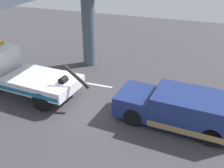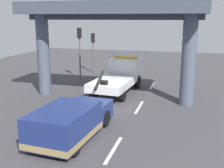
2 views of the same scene
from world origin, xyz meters
TOP-DOWN VIEW (x-y plane):
  - ground_plane at (0.00, 0.00)m, footprint 60.00×40.00m
  - lane_stripe_west at (-6.00, -2.23)m, footprint 2.60×0.16m
  - lane_stripe_mid at (0.00, -2.23)m, footprint 2.60×0.16m
  - lane_stripe_east at (6.00, -2.23)m, footprint 2.60×0.16m
  - tow_truck_white at (3.74, -0.06)m, footprint 7.32×2.83m
  - towed_van_green at (-5.35, 0.01)m, footprint 5.34×2.55m

SIDE VIEW (x-z plane):
  - ground_plane at x=0.00m, z-range -0.10..0.00m
  - lane_stripe_west at x=-6.00m, z-range 0.00..0.01m
  - lane_stripe_mid at x=0.00m, z-range 0.00..0.01m
  - lane_stripe_east at x=6.00m, z-range 0.00..0.01m
  - towed_van_green at x=-5.35m, z-range -0.01..1.57m
  - tow_truck_white at x=3.74m, z-range -0.03..2.43m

